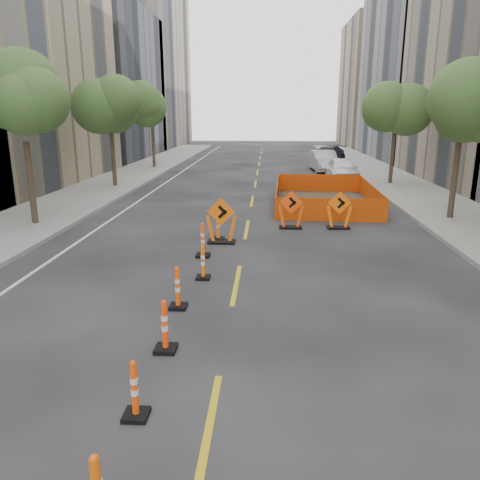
# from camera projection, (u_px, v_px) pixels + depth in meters

# --- Properties ---
(ground_plane) EXTENTS (140.00, 140.00, 0.00)m
(ground_plane) POSITION_uv_depth(u_px,v_px,m) (222.00, 361.00, 8.47)
(ground_plane) COLOR black
(sidewalk_left) EXTENTS (4.00, 90.00, 0.15)m
(sidewalk_left) POSITION_uv_depth(u_px,v_px,m) (44.00, 214.00, 20.53)
(sidewalk_left) COLOR gray
(sidewalk_left) RESTS_ON ground
(sidewalk_right) EXTENTS (4.00, 90.00, 0.15)m
(sidewalk_right) POSITION_uv_depth(u_px,v_px,m) (464.00, 219.00, 19.49)
(sidewalk_right) COLOR gray
(sidewalk_right) RESTS_ON ground
(bld_left_d) EXTENTS (12.00, 16.00, 14.00)m
(bld_left_d) POSITION_uv_depth(u_px,v_px,m) (86.00, 85.00, 45.37)
(bld_left_d) COLOR #4C4C51
(bld_left_d) RESTS_ON ground
(bld_left_e) EXTENTS (12.00, 20.00, 20.00)m
(bld_left_e) POSITION_uv_depth(u_px,v_px,m) (132.00, 68.00, 60.38)
(bld_left_e) COLOR gray
(bld_left_e) RESTS_ON ground
(bld_right_d) EXTENTS (12.00, 18.00, 20.00)m
(bld_right_d) POSITION_uv_depth(u_px,v_px,m) (444.00, 50.00, 43.59)
(bld_right_d) COLOR gray
(bld_right_d) RESTS_ON ground
(bld_right_e) EXTENTS (12.00, 14.00, 16.00)m
(bld_right_e) POSITION_uv_depth(u_px,v_px,m) (392.00, 85.00, 61.84)
(bld_right_e) COLOR tan
(bld_right_e) RESTS_ON ground
(tree_l_b) EXTENTS (2.80, 2.80, 5.95)m
(tree_l_b) POSITION_uv_depth(u_px,v_px,m) (22.00, 108.00, 17.40)
(tree_l_b) COLOR #382B1E
(tree_l_b) RESTS_ON ground
(tree_l_c) EXTENTS (2.80, 2.80, 5.95)m
(tree_l_c) POSITION_uv_depth(u_px,v_px,m) (110.00, 110.00, 27.03)
(tree_l_c) COLOR #382B1E
(tree_l_c) RESTS_ON ground
(tree_l_d) EXTENTS (2.80, 2.80, 5.95)m
(tree_l_d) POSITION_uv_depth(u_px,v_px,m) (152.00, 111.00, 36.66)
(tree_l_d) COLOR #382B1E
(tree_l_d) RESTS_ON ground
(tree_r_b) EXTENTS (2.80, 2.80, 5.95)m
(tree_r_b) POSITION_uv_depth(u_px,v_px,m) (463.00, 108.00, 18.36)
(tree_r_b) COLOR #382B1E
(tree_r_b) RESTS_ON ground
(tree_r_c) EXTENTS (2.80, 2.80, 5.95)m
(tree_r_c) POSITION_uv_depth(u_px,v_px,m) (396.00, 110.00, 27.99)
(tree_r_c) COLOR #382B1E
(tree_r_c) RESTS_ON ground
(channelizer_2) EXTENTS (0.37, 0.37, 0.93)m
(channelizer_2) POSITION_uv_depth(u_px,v_px,m) (134.00, 389.00, 6.80)
(channelizer_2) COLOR #E64309
(channelizer_2) RESTS_ON ground
(channelizer_3) EXTENTS (0.41, 0.41, 1.03)m
(channelizer_3) POSITION_uv_depth(u_px,v_px,m) (165.00, 326.00, 8.72)
(channelizer_3) COLOR #FD400A
(channelizer_3) RESTS_ON ground
(channelizer_4) EXTENTS (0.40, 0.40, 1.01)m
(channelizer_4) POSITION_uv_depth(u_px,v_px,m) (178.00, 288.00, 10.66)
(channelizer_4) COLOR #F44C0A
(channelizer_4) RESTS_ON ground
(channelizer_5) EXTENTS (0.37, 0.37, 0.95)m
(channelizer_5) POSITION_uv_depth(u_px,v_px,m) (203.00, 262.00, 12.59)
(channelizer_5) COLOR #FF610A
(channelizer_5) RESTS_ON ground
(channelizer_6) EXTENTS (0.43, 0.43, 1.08)m
(channelizer_6) POSITION_uv_depth(u_px,v_px,m) (203.00, 240.00, 14.52)
(channelizer_6) COLOR #FF4F0A
(channelizer_6) RESTS_ON ground
(channelizer_7) EXTENTS (0.44, 0.44, 1.12)m
(channelizer_7) POSITION_uv_depth(u_px,v_px,m) (218.00, 225.00, 16.43)
(channelizer_7) COLOR #FF610A
(channelizer_7) RESTS_ON ground
(chevron_sign_left) EXTENTS (1.13, 0.77, 1.58)m
(chevron_sign_left) POSITION_uv_depth(u_px,v_px,m) (221.00, 221.00, 16.01)
(chevron_sign_left) COLOR #F7630A
(chevron_sign_left) RESTS_ON ground
(chevron_sign_center) EXTENTS (1.06, 0.73, 1.47)m
(chevron_sign_center) POSITION_uv_depth(u_px,v_px,m) (291.00, 210.00, 18.09)
(chevron_sign_center) COLOR #FF480A
(chevron_sign_center) RESTS_ON ground
(chevron_sign_right) EXTENTS (1.02, 0.66, 1.47)m
(chevron_sign_right) POSITION_uv_depth(u_px,v_px,m) (339.00, 210.00, 18.03)
(chevron_sign_right) COLOR orange
(chevron_sign_right) RESTS_ON ground
(safety_fence) EXTENTS (4.86, 7.95, 0.97)m
(safety_fence) POSITION_uv_depth(u_px,v_px,m) (324.00, 194.00, 23.03)
(safety_fence) COLOR #E3570B
(safety_fence) RESTS_ON ground
(parked_car_near) EXTENTS (1.91, 4.57, 1.55)m
(parked_car_near) POSITION_uv_depth(u_px,v_px,m) (342.00, 169.00, 30.70)
(parked_car_near) COLOR white
(parked_car_near) RESTS_ON ground
(parked_car_mid) EXTENTS (2.07, 4.92, 1.58)m
(parked_car_mid) POSITION_uv_depth(u_px,v_px,m) (324.00, 161.00, 35.80)
(parked_car_mid) COLOR #B3B4B9
(parked_car_mid) RESTS_ON ground
(parked_car_far) EXTENTS (4.16, 5.67, 1.53)m
(parked_car_far) POSITION_uv_depth(u_px,v_px,m) (327.00, 155.00, 41.18)
(parked_car_far) COLOR black
(parked_car_far) RESTS_ON ground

